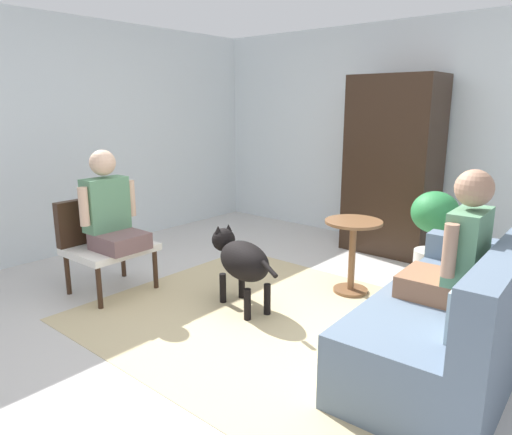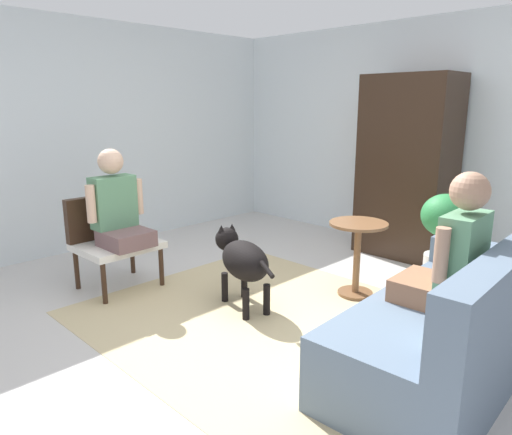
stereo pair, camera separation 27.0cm
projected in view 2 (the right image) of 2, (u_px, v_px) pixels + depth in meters
The scene contains 12 objects.
ground_plane at pixel (265, 320), 3.67m from camera, with size 6.69×6.69×0.00m, color beige.
back_wall at pixel (434, 137), 5.24m from camera, with size 6.18×0.12×2.56m, color silver.
left_wall at pixel (108, 136), 5.53m from camera, with size 0.12×5.91×2.56m, color silver.
area_rug at pixel (273, 321), 3.65m from camera, with size 2.82×2.37×0.01m, color #C6B284.
couch at pixel (455, 326), 2.88m from camera, with size 0.91×1.87×0.88m.
armchair at pixel (111, 234), 4.31m from camera, with size 0.60×0.69×0.83m.
person_on_couch at pixel (453, 255), 2.78m from camera, with size 0.49×0.55×0.83m.
person_on_armchair at pixel (117, 207), 4.14m from camera, with size 0.49×0.54×0.84m.
round_end_table at pixel (357, 249), 4.07m from camera, with size 0.50×0.50×0.66m.
dog at pixel (242, 259), 3.84m from camera, with size 0.87×0.46×0.64m.
potted_plant at pixel (444, 232), 4.28m from camera, with size 0.43×0.43×0.86m.
armoire_cabinet at pixel (407, 168), 5.09m from camera, with size 0.95×0.56×1.95m, color black.
Camera 2 is at (2.34, -2.44, 1.64)m, focal length 33.05 mm.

